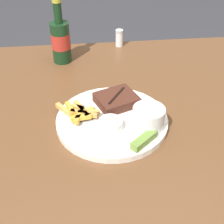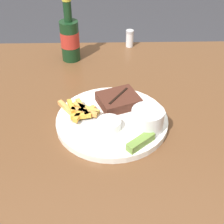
# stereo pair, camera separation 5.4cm
# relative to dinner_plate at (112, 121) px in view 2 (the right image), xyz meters

# --- Properties ---
(dining_table) EXTENTS (1.14, 1.01, 0.73)m
(dining_table) POSITION_rel_dinner_plate_xyz_m (0.00, 0.00, -0.09)
(dining_table) COLOR brown
(dining_table) RESTS_ON ground_plane
(dinner_plate) EXTENTS (0.30, 0.30, 0.02)m
(dinner_plate) POSITION_rel_dinner_plate_xyz_m (0.00, 0.00, 0.00)
(dinner_plate) COLOR white
(dinner_plate) RESTS_ON dining_table
(steak_portion) EXTENTS (0.13, 0.12, 0.03)m
(steak_portion) POSITION_rel_dinner_plate_xyz_m (0.02, 0.06, 0.02)
(steak_portion) COLOR #472319
(steak_portion) RESTS_ON dinner_plate
(fries_pile) EXTENTS (0.12, 0.10, 0.02)m
(fries_pile) POSITION_rel_dinner_plate_xyz_m (-0.08, 0.02, 0.02)
(fries_pile) COLOR #D58F44
(fries_pile) RESTS_ON dinner_plate
(coleslaw_cup) EXTENTS (0.08, 0.08, 0.06)m
(coleslaw_cup) POSITION_rel_dinner_plate_xyz_m (0.09, -0.04, 0.04)
(coleslaw_cup) COLOR white
(coleslaw_cup) RESTS_ON dinner_plate
(dipping_sauce_cup) EXTENTS (0.06, 0.06, 0.02)m
(dipping_sauce_cup) POSITION_rel_dinner_plate_xyz_m (-0.01, -0.04, 0.02)
(dipping_sauce_cup) COLOR silver
(dipping_sauce_cup) RESTS_ON dinner_plate
(pickle_spear) EXTENTS (0.07, 0.07, 0.02)m
(pickle_spear) POSITION_rel_dinner_plate_xyz_m (0.07, -0.10, 0.02)
(pickle_spear) COLOR olive
(pickle_spear) RESTS_ON dinner_plate
(fork_utensil) EXTENTS (0.13, 0.03, 0.00)m
(fork_utensil) POSITION_rel_dinner_plate_xyz_m (-0.08, -0.01, 0.01)
(fork_utensil) COLOR #B7B7BC
(fork_utensil) RESTS_ON dinner_plate
(beer_bottle) EXTENTS (0.07, 0.07, 0.23)m
(beer_bottle) POSITION_rel_dinner_plate_xyz_m (-0.14, 0.37, 0.07)
(beer_bottle) COLOR #143319
(beer_bottle) RESTS_ON dining_table
(salt_shaker) EXTENTS (0.03, 0.03, 0.07)m
(salt_shaker) POSITION_rel_dinner_plate_xyz_m (0.08, 0.47, 0.02)
(salt_shaker) COLOR white
(salt_shaker) RESTS_ON dining_table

